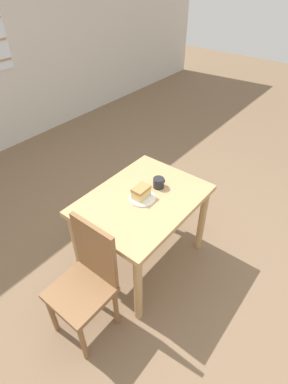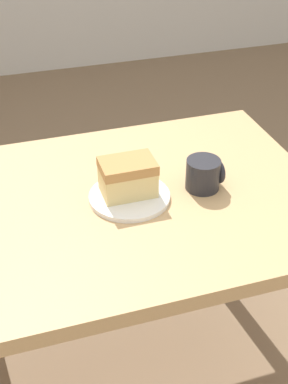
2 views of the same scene
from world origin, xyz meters
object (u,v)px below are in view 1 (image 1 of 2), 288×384
object	(u,v)px
chair_near_window	(87,280)
coffee_mug	(159,183)
plate	(142,198)
cake_slice	(141,192)
dining_table_near	(142,209)

from	to	relation	value
chair_near_window	coffee_mug	bearing A→B (deg)	93.64
chair_near_window	plate	distance (m)	0.70
cake_slice	chair_near_window	bearing A→B (deg)	-173.63
chair_near_window	cake_slice	size ratio (longest dim) A/B	6.90
dining_table_near	chair_near_window	distance (m)	0.68
dining_table_near	plate	distance (m)	0.12
chair_near_window	cake_slice	world-z (taller)	chair_near_window
chair_near_window	coffee_mug	size ratio (longest dim) A/B	9.69
plate	cake_slice	size ratio (longest dim) A/B	1.52
plate	coffee_mug	world-z (taller)	coffee_mug
dining_table_near	coffee_mug	distance (m)	0.24
coffee_mug	cake_slice	bearing A→B (deg)	174.35
coffee_mug	chair_near_window	bearing A→B (deg)	-176.36
cake_slice	coffee_mug	size ratio (longest dim) A/B	1.41
chair_near_window	plate	xyz separation A→B (m)	(0.66, 0.06, 0.23)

